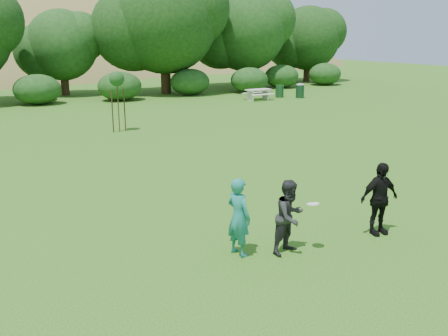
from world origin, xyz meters
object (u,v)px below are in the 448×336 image
object	(u,v)px
trash_can_near	(280,91)
player_grey	(290,217)
picnic_table	(258,93)
sapling	(117,81)
player_teal	(239,217)
player_black	(379,199)
trash_can_lidded	(300,90)

from	to	relation	value
trash_can_near	player_grey	bearing A→B (deg)	-127.22
picnic_table	player_grey	bearing A→B (deg)	-123.81
sapling	picnic_table	xyz separation A→B (m)	(12.49, 6.20, -1.90)
player_teal	player_grey	world-z (taller)	player_teal
player_teal	player_black	size ratio (longest dim) A/B	0.98
player_teal	trash_can_near	xyz separation A→B (m)	(17.32, 21.05, -0.39)
trash_can_near	trash_can_lidded	world-z (taller)	trash_can_lidded
sapling	trash_can_lidded	size ratio (longest dim) A/B	2.71
player_black	sapling	distance (m)	15.29
picnic_table	player_black	bearing A→B (deg)	-118.76
trash_can_lidded	player_teal	bearing A→B (deg)	-132.57
player_black	sapling	bearing A→B (deg)	101.15
player_grey	player_black	bearing A→B (deg)	-18.92
player_black	trash_can_lidded	size ratio (longest dim) A/B	1.63
sapling	trash_can_lidded	distance (m)	16.83
player_grey	trash_can_near	world-z (taller)	player_grey
player_black	trash_can_near	xyz separation A→B (m)	(13.94, 21.78, -0.41)
sapling	trash_can_near	bearing A→B (deg)	24.17
trash_can_near	picnic_table	xyz separation A→B (m)	(-2.19, -0.38, 0.07)
player_grey	trash_can_lidded	world-z (taller)	player_grey
player_black	player_teal	bearing A→B (deg)	176.14
player_grey	trash_can_near	xyz separation A→B (m)	(16.34, 21.51, -0.35)
player_teal	player_grey	bearing A→B (deg)	-126.00
player_grey	trash_can_lidded	size ratio (longest dim) A/B	1.53
player_grey	sapling	distance (m)	15.11
trash_can_near	sapling	distance (m)	16.21
trash_can_near	trash_can_lidded	bearing A→B (deg)	-42.79
player_teal	sapling	xyz separation A→B (m)	(2.65, 14.46, 1.58)
trash_can_near	player_black	bearing A→B (deg)	-122.61
player_grey	trash_can_near	distance (m)	27.01
player_black	sapling	world-z (taller)	sapling
picnic_table	trash_can_lidded	bearing A→B (deg)	-10.78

